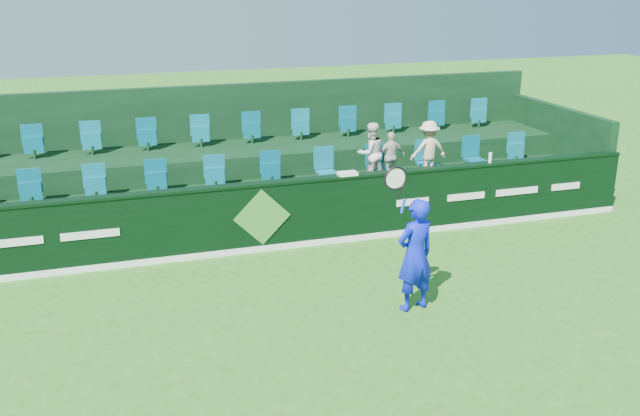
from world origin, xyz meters
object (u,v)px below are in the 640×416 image
object	(u,v)px
towel	(347,174)
spectator_right	(429,149)
spectator_middle	(391,156)
tennis_player	(415,254)
spectator_left	(371,153)
drinks_bottle	(490,157)

from	to	relation	value
towel	spectator_right	bearing A→B (deg)	26.29
spectator_middle	towel	world-z (taller)	spectator_middle
spectator_right	towel	world-z (taller)	spectator_right
tennis_player	spectator_left	size ratio (longest dim) A/B	1.88
tennis_player	spectator_left	world-z (taller)	tennis_player
spectator_right	tennis_player	bearing A→B (deg)	62.78
spectator_middle	spectator_right	xyz separation A→B (m)	(0.88, 0.00, 0.09)
spectator_right	drinks_bottle	size ratio (longest dim) A/B	5.86
spectator_middle	spectator_right	bearing A→B (deg)	178.57
tennis_player	spectator_middle	bearing A→B (deg)	71.89
tennis_player	spectator_right	world-z (taller)	tennis_player
tennis_player	towel	bearing A→B (deg)	89.70
spectator_middle	towel	bearing A→B (deg)	37.44
spectator_left	spectator_right	xyz separation A→B (m)	(1.34, 0.00, -0.02)
spectator_middle	towel	size ratio (longest dim) A/B	2.89
spectator_middle	spectator_right	size ratio (longest dim) A/B	0.86
spectator_middle	drinks_bottle	size ratio (longest dim) A/B	5.04
spectator_left	towel	xyz separation A→B (m)	(-0.93, -1.12, -0.07)
tennis_player	spectator_middle	xyz separation A→B (m)	(1.41, 4.30, 0.41)
tennis_player	towel	world-z (taller)	tennis_player
towel	drinks_bottle	bearing A→B (deg)	0.00
spectator_middle	tennis_player	bearing A→B (deg)	70.47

